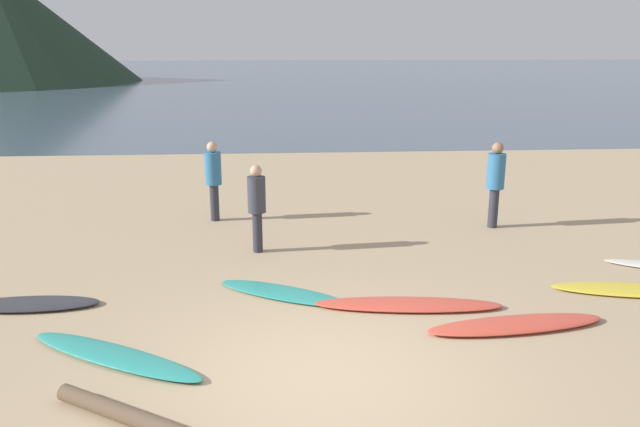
{
  "coord_description": "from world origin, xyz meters",
  "views": [
    {
      "loc": [
        -0.51,
        -6.38,
        3.66
      ],
      "look_at": [
        0.29,
        4.75,
        0.6
      ],
      "focal_mm": 35.61,
      "sensor_mm": 36.0,
      "label": 1
    }
  ],
  "objects": [
    {
      "name": "surfboard_2",
      "position": [
        -4.03,
        2.22,
        0.04
      ],
      "size": [
        1.95,
        0.57,
        0.09
      ],
      "primitive_type": "ellipsoid",
      "rotation": [
        0.0,
        0.0,
        -0.0
      ],
      "color": "#333338",
      "rests_on": "ground"
    },
    {
      "name": "surfboard_5",
      "position": [
        1.32,
        1.82,
        0.05
      ],
      "size": [
        2.7,
        0.79,
        0.09
      ],
      "primitive_type": "ellipsoid",
      "rotation": [
        0.0,
        0.0,
        -0.1
      ],
      "color": "#D84C38",
      "rests_on": "ground"
    },
    {
      "name": "person_0",
      "position": [
        -0.85,
        4.44,
        0.93
      ],
      "size": [
        0.32,
        0.32,
        1.58
      ],
      "rotation": [
        0.0,
        0.0,
        3.51
      ],
      "color": "#2D2D38",
      "rests_on": "ground"
    },
    {
      "name": "person_1",
      "position": [
        3.85,
        5.65,
        1.02
      ],
      "size": [
        0.35,
        0.35,
        1.73
      ],
      "rotation": [
        0.0,
        0.0,
        1.35
      ],
      "color": "#2D2D38",
      "rests_on": "ground"
    },
    {
      "name": "ocean_water",
      "position": [
        0.0,
        64.68,
        0.0
      ],
      "size": [
        140.0,
        100.0,
        0.01
      ],
      "primitive_type": "cube",
      "color": "#475B6B",
      "rests_on": "ground"
    },
    {
      "name": "surfboard_6",
      "position": [
        2.6,
        1.06,
        0.05
      ],
      "size": [
        2.5,
        0.82,
        0.1
      ],
      "primitive_type": "ellipsoid",
      "rotation": [
        0.0,
        0.0,
        0.12
      ],
      "color": "#D84C38",
      "rests_on": "ground"
    },
    {
      "name": "ground_plane",
      "position": [
        0.0,
        10.0,
        -0.1
      ],
      "size": [
        120.0,
        120.0,
        0.2
      ],
      "primitive_type": "cube",
      "color": "tan",
      "rests_on": "ground"
    },
    {
      "name": "surfboard_4",
      "position": [
        -0.44,
        2.41,
        0.03
      ],
      "size": [
        2.11,
        1.52,
        0.06
      ],
      "primitive_type": "ellipsoid",
      "rotation": [
        0.0,
        0.0,
        -0.52
      ],
      "color": "teal",
      "rests_on": "ground"
    },
    {
      "name": "surfboard_3",
      "position": [
        -2.46,
        0.58,
        0.04
      ],
      "size": [
        2.45,
        1.73,
        0.09
      ],
      "primitive_type": "ellipsoid",
      "rotation": [
        0.0,
        0.0,
        -0.54
      ],
      "color": "teal",
      "rests_on": "ground"
    },
    {
      "name": "surfboard_7",
      "position": [
        4.87,
        2.13,
        0.04
      ],
      "size": [
        2.56,
        1.06,
        0.07
      ],
      "primitive_type": "ellipsoid",
      "rotation": [
        0.0,
        0.0,
        -0.19
      ],
      "color": "yellow",
      "rests_on": "ground"
    },
    {
      "name": "person_2",
      "position": [
        -1.79,
        6.56,
        0.98
      ],
      "size": [
        0.34,
        0.34,
        1.66
      ],
      "rotation": [
        0.0,
        0.0,
        2.0
      ],
      "color": "#2D2D38",
      "rests_on": "ground"
    },
    {
      "name": "driftwood_log",
      "position": [
        -1.83,
        -0.88,
        0.09
      ],
      "size": [
        1.99,
        1.35,
        0.18
      ],
      "primitive_type": "cylinder",
      "rotation": [
        0.0,
        1.57,
        -0.57
      ],
      "color": "brown",
      "rests_on": "ground"
    }
  ]
}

